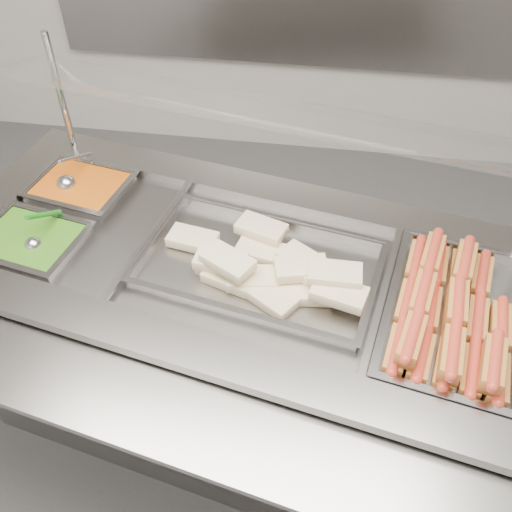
# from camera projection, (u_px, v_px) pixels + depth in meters

# --- Properties ---
(steam_counter) EXTENTS (2.05, 1.21, 0.92)m
(steam_counter) POSITION_uv_depth(u_px,v_px,m) (243.00, 347.00, 2.06)
(steam_counter) COLOR gray
(steam_counter) RESTS_ON ground
(tray_rail) EXTENTS (1.85, 0.72, 0.05)m
(tray_rail) POSITION_uv_depth(u_px,v_px,m) (166.00, 409.00, 1.43)
(tray_rail) COLOR gray
(tray_rail) RESTS_ON steam_counter
(sneeze_guard) EXTENTS (1.71, 0.62, 0.45)m
(sneeze_guard) POSITION_uv_depth(u_px,v_px,m) (266.00, 114.00, 1.63)
(sneeze_guard) COLOR #B7B7BC
(sneeze_guard) RESTS_ON steam_counter
(pan_hotdogs) EXTENTS (0.45, 0.62, 0.10)m
(pan_hotdogs) POSITION_uv_depth(u_px,v_px,m) (450.00, 321.00, 1.62)
(pan_hotdogs) COLOR gray
(pan_hotdogs) RESTS_ON steam_counter
(pan_wraps) EXTENTS (0.76, 0.54, 0.07)m
(pan_wraps) POSITION_uv_depth(u_px,v_px,m) (259.00, 268.00, 1.74)
(pan_wraps) COLOR gray
(pan_wraps) RESTS_ON steam_counter
(pan_beans) EXTENTS (0.35, 0.30, 0.10)m
(pan_beans) POSITION_uv_depth(u_px,v_px,m) (83.00, 194.00, 2.03)
(pan_beans) COLOR gray
(pan_beans) RESTS_ON steam_counter
(pan_peas) EXTENTS (0.35, 0.30, 0.10)m
(pan_peas) POSITION_uv_depth(u_px,v_px,m) (33.00, 248.00, 1.83)
(pan_peas) COLOR gray
(pan_peas) RESTS_ON steam_counter
(hotdogs_in_buns) EXTENTS (0.37, 0.57, 0.12)m
(hotdogs_in_buns) POSITION_uv_depth(u_px,v_px,m) (448.00, 314.00, 1.57)
(hotdogs_in_buns) COLOR #A85923
(hotdogs_in_buns) RESTS_ON pan_hotdogs
(tortilla_wraps) EXTENTS (0.64, 0.39, 0.09)m
(tortilla_wraps) POSITION_uv_depth(u_px,v_px,m) (272.00, 269.00, 1.69)
(tortilla_wraps) COLOR #CCB489
(tortilla_wraps) RESTS_ON pan_wraps
(ladle) EXTENTS (0.07, 0.20, 0.14)m
(ladle) POSITION_uv_depth(u_px,v_px,m) (67.00, 183.00, 1.99)
(ladle) COLOR silver
(ladle) RESTS_ON pan_beans
(serving_spoon) EXTENTS (0.07, 0.18, 0.14)m
(serving_spoon) POSITION_uv_depth(u_px,v_px,m) (36.00, 240.00, 1.78)
(serving_spoon) COLOR silver
(serving_spoon) RESTS_ON pan_peas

